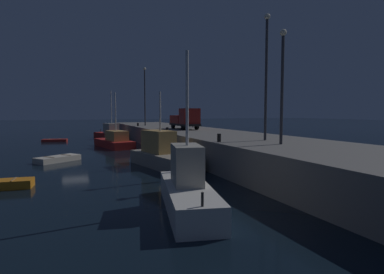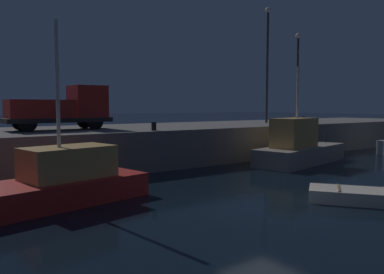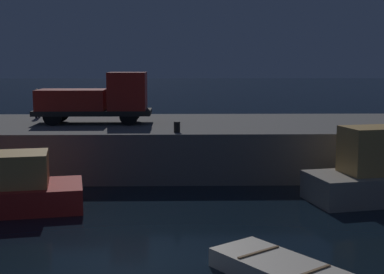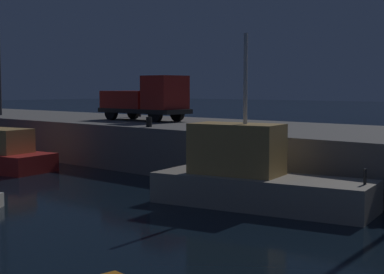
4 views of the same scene
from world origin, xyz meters
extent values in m
plane|color=black|center=(0.00, 0.00, 0.00)|extent=(320.00, 320.00, 0.00)
cube|color=slate|center=(0.00, 13.31, 1.12)|extent=(63.52, 9.11, 2.24)
cube|color=tan|center=(8.90, 6.19, 1.98)|extent=(3.44, 2.26, 1.79)
cube|color=tan|center=(-5.31, 5.01, 1.50)|extent=(3.53, 2.45, 1.19)
cube|color=beige|center=(3.59, -1.52, 0.24)|extent=(3.52, 3.99, 0.49)
cube|color=olive|center=(4.08, -2.19, 0.51)|extent=(1.18, 0.90, 0.04)
cube|color=olive|center=(3.09, -0.85, 0.51)|extent=(1.18, 0.90, 0.04)
cylinder|color=black|center=(-1.43, 13.90, 2.69)|extent=(0.90, 0.28, 0.90)
cylinder|color=black|center=(-1.42, 12.16, 2.69)|extent=(0.90, 0.28, 0.90)
cylinder|color=black|center=(-5.13, 13.87, 2.69)|extent=(0.90, 0.28, 0.90)
cylinder|color=black|center=(-5.12, 12.14, 2.69)|extent=(0.90, 0.28, 0.90)
cube|color=black|center=(-3.27, 13.02, 2.82)|extent=(5.79, 2.10, 0.25)
cube|color=maroon|center=(-1.54, 13.03, 3.87)|extent=(1.86, 2.08, 1.86)
cube|color=maroon|center=(-4.31, 13.01, 3.45)|extent=(3.36, 2.09, 1.01)
cylinder|color=black|center=(-6.81, 15.60, 2.63)|extent=(0.13, 0.13, 0.77)
cylinder|color=black|center=(-6.73, 15.89, 2.63)|extent=(0.13, 0.13, 0.77)
cylinder|color=yellow|center=(-6.77, 15.75, 3.33)|extent=(0.36, 0.36, 0.63)
sphere|color=tan|center=(-6.77, 15.75, 3.76)|extent=(0.19, 0.19, 0.19)
cylinder|color=black|center=(0.94, 9.46, 2.48)|extent=(0.28, 0.28, 0.48)
camera|label=1|loc=(33.86, -0.90, 4.37)|focal=29.78mm
camera|label=2|loc=(-9.95, -9.55, 3.61)|focal=36.55mm
camera|label=3|loc=(1.10, -14.04, 5.33)|focal=50.53mm
camera|label=4|loc=(21.61, -10.00, 4.12)|focal=54.90mm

